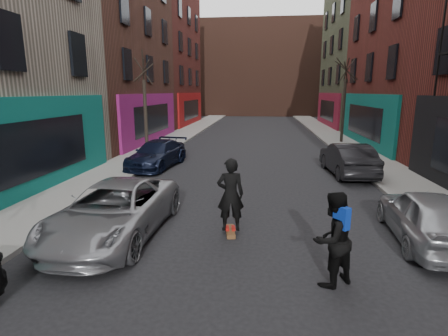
% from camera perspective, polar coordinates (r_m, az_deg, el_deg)
% --- Properties ---
extents(sidewalk_left, '(2.50, 84.00, 0.13)m').
position_cam_1_polar(sidewalk_left, '(32.63, -5.80, 6.01)').
color(sidewalk_left, gray).
rests_on(sidewalk_left, ground).
extents(sidewalk_right, '(2.50, 84.00, 0.13)m').
position_cam_1_polar(sidewalk_right, '(32.44, 16.46, 5.53)').
color(sidewalk_right, gray).
rests_on(sidewalk_right, ground).
extents(building_far, '(40.00, 10.00, 14.00)m').
position_cam_1_polar(building_far, '(57.82, 5.94, 15.66)').
color(building_far, '#47281E').
rests_on(building_far, ground).
extents(tree_left_far, '(2.00, 2.00, 6.50)m').
position_cam_1_polar(tree_left_far, '(20.84, -12.83, 11.32)').
color(tree_left_far, black).
rests_on(tree_left_far, sidewalk_left).
extents(tree_right_far, '(2.00, 2.00, 6.80)m').
position_cam_1_polar(tree_right_far, '(26.34, 19.09, 11.45)').
color(tree_right_far, black).
rests_on(tree_right_far, sidewalk_right).
extents(parked_left_far, '(2.43, 5.01, 1.37)m').
position_cam_1_polar(parked_left_far, '(9.44, -17.43, -6.59)').
color(parked_left_far, gray).
rests_on(parked_left_far, ground).
extents(parked_left_end, '(2.40, 4.65, 1.29)m').
position_cam_1_polar(parked_left_end, '(17.50, -10.87, 2.24)').
color(parked_left_end, black).
rests_on(parked_left_end, ground).
extents(parked_right_far, '(1.90, 4.10, 1.36)m').
position_cam_1_polar(parked_right_far, '(9.96, 30.31, -6.82)').
color(parked_right_far, '#9C9FA5').
rests_on(parked_right_far, ground).
extents(parked_right_end, '(1.80, 4.44, 1.43)m').
position_cam_1_polar(parked_right_end, '(16.51, 19.52, 1.40)').
color(parked_right_end, black).
rests_on(parked_right_end, ground).
extents(skateboard, '(0.34, 0.82, 0.10)m').
position_cam_1_polar(skateboard, '(9.38, 1.04, -10.30)').
color(skateboard, brown).
rests_on(skateboard, ground).
extents(skateboarder, '(0.76, 0.56, 1.92)m').
position_cam_1_polar(skateboarder, '(9.03, 1.06, -4.36)').
color(skateboarder, black).
rests_on(skateboarder, skateboard).
extents(pedestrian, '(1.14, 1.10, 1.86)m').
position_cam_1_polar(pedestrian, '(7.05, 17.28, -10.99)').
color(pedestrian, black).
rests_on(pedestrian, ground).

